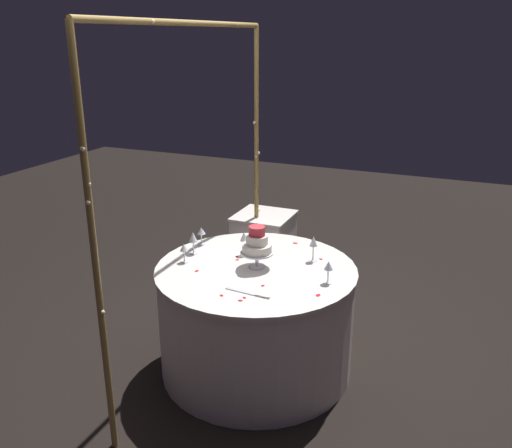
# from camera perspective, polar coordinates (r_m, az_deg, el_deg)

# --- Properties ---
(ground_plane) EXTENTS (12.00, 12.00, 0.00)m
(ground_plane) POSITION_cam_1_polar(r_m,az_deg,el_deg) (3.93, -0.00, -14.83)
(ground_plane) COLOR black
(decorative_arch) EXTENTS (2.10, 0.05, 2.29)m
(decorative_arch) POSITION_cam_1_polar(r_m,az_deg,el_deg) (3.51, -6.58, 7.49)
(decorative_arch) COLOR olive
(decorative_arch) RESTS_ON ground
(main_table) EXTENTS (1.33, 1.33, 0.76)m
(main_table) POSITION_cam_1_polar(r_m,az_deg,el_deg) (3.73, -0.00, -9.99)
(main_table) COLOR silver
(main_table) RESTS_ON ground
(side_table) EXTENTS (0.48, 0.48, 0.74)m
(side_table) POSITION_cam_1_polar(r_m,az_deg,el_deg) (4.80, 0.84, -3.15)
(side_table) COLOR silver
(side_table) RESTS_ON ground
(tiered_cake) EXTENTS (0.22, 0.22, 0.28)m
(tiered_cake) POSITION_cam_1_polar(r_m,az_deg,el_deg) (3.51, 0.05, -2.15)
(tiered_cake) COLOR silver
(tiered_cake) RESTS_ON main_table
(wine_glass_0) EXTENTS (0.06, 0.06, 0.13)m
(wine_glass_0) POSITION_cam_1_polar(r_m,az_deg,el_deg) (3.93, -5.82, -0.82)
(wine_glass_0) COLOR silver
(wine_glass_0) RESTS_ON main_table
(wine_glass_1) EXTENTS (0.06, 0.06, 0.17)m
(wine_glass_1) POSITION_cam_1_polar(r_m,az_deg,el_deg) (3.72, -1.27, -1.47)
(wine_glass_1) COLOR silver
(wine_glass_1) RESTS_ON main_table
(wine_glass_2) EXTENTS (0.06, 0.06, 0.13)m
(wine_glass_2) POSITION_cam_1_polar(r_m,az_deg,el_deg) (3.64, -7.64, -2.61)
(wine_glass_2) COLOR silver
(wine_glass_2) RESTS_ON main_table
(wine_glass_3) EXTENTS (0.06, 0.06, 0.16)m
(wine_glass_3) POSITION_cam_1_polar(r_m,az_deg,el_deg) (3.77, -6.68, -1.49)
(wine_glass_3) COLOR silver
(wine_glass_3) RESTS_ON main_table
(wine_glass_4) EXTENTS (0.06, 0.06, 0.18)m
(wine_glass_4) POSITION_cam_1_polar(r_m,az_deg,el_deg) (3.64, 6.10, -1.99)
(wine_glass_4) COLOR silver
(wine_glass_4) RESTS_ON main_table
(wine_glass_5) EXTENTS (0.06, 0.06, 0.14)m
(wine_glass_5) POSITION_cam_1_polar(r_m,az_deg,el_deg) (3.34, 7.67, -4.54)
(wine_glass_5) COLOR silver
(wine_glass_5) RESTS_ON main_table
(cake_knife) EXTENTS (0.05, 0.30, 0.01)m
(cake_knife) POSITION_cam_1_polar(r_m,az_deg,el_deg) (3.21, -0.61, -7.36)
(cake_knife) COLOR silver
(cake_knife) RESTS_ON main_table
(rose_petal_0) EXTENTS (0.04, 0.03, 0.00)m
(rose_petal_0) POSITION_cam_1_polar(r_m,az_deg,el_deg) (3.53, -6.30, -4.96)
(rose_petal_0) COLOR red
(rose_petal_0) RESTS_ON main_table
(rose_petal_1) EXTENTS (0.03, 0.04, 0.00)m
(rose_petal_1) POSITION_cam_1_polar(r_m,az_deg,el_deg) (3.97, 4.17, -2.03)
(rose_petal_1) COLOR red
(rose_petal_1) RESTS_ON main_table
(rose_petal_2) EXTENTS (0.03, 0.03, 0.00)m
(rose_petal_2) POSITION_cam_1_polar(r_m,az_deg,el_deg) (3.17, -1.23, -7.80)
(rose_petal_2) COLOR red
(rose_petal_2) RESTS_ON main_table
(rose_petal_3) EXTENTS (0.03, 0.03, 0.00)m
(rose_petal_3) POSITION_cam_1_polar(r_m,az_deg,el_deg) (4.01, 0.01, -1.75)
(rose_petal_3) COLOR red
(rose_petal_3) RESTS_ON main_table
(rose_petal_4) EXTENTS (0.03, 0.03, 0.00)m
(rose_petal_4) POSITION_cam_1_polar(r_m,az_deg,el_deg) (3.14, -1.67, -8.09)
(rose_petal_4) COLOR red
(rose_petal_4) RESTS_ON main_table
(rose_petal_5) EXTENTS (0.03, 0.03, 0.00)m
(rose_petal_5) POSITION_cam_1_polar(r_m,az_deg,el_deg) (3.20, -3.67, -7.55)
(rose_petal_5) COLOR red
(rose_petal_5) RESTS_ON main_table
(rose_petal_6) EXTENTS (0.03, 0.03, 0.00)m
(rose_petal_6) POSITION_cam_1_polar(r_m,az_deg,el_deg) (3.31, 0.73, -6.54)
(rose_petal_6) COLOR red
(rose_petal_6) RESTS_ON main_table
(rose_petal_7) EXTENTS (0.04, 0.03, 0.00)m
(rose_petal_7) POSITION_cam_1_polar(r_m,az_deg,el_deg) (3.22, 6.60, -7.49)
(rose_petal_7) COLOR red
(rose_petal_7) RESTS_ON main_table
(rose_petal_8) EXTENTS (0.03, 0.04, 0.00)m
(rose_petal_8) POSITION_cam_1_polar(r_m,az_deg,el_deg) (3.71, 6.88, -3.70)
(rose_petal_8) COLOR red
(rose_petal_8) RESTS_ON main_table
(rose_petal_9) EXTENTS (0.03, 0.03, 0.00)m
(rose_petal_9) POSITION_cam_1_polar(r_m,az_deg,el_deg) (3.67, -2.00, -3.81)
(rose_petal_9) COLOR red
(rose_petal_9) RESTS_ON main_table
(rose_petal_10) EXTENTS (0.04, 0.04, 0.00)m
(rose_petal_10) POSITION_cam_1_polar(r_m,az_deg,el_deg) (3.73, -2.04, -3.47)
(rose_petal_10) COLOR red
(rose_petal_10) RESTS_ON main_table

